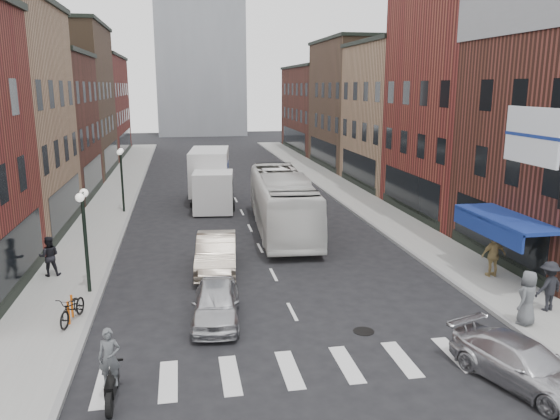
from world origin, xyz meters
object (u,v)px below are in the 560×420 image
Objects in this scene: streetlamp_near at (84,222)px; streetlamp_far at (121,168)px; curb_car at (522,364)px; ped_left_solo at (49,256)px; ped_right_c at (528,298)px; billboard_sign at (534,138)px; ped_right_a at (549,286)px; bike_rack at (70,309)px; parked_bicycle at (73,308)px; ped_right_b at (494,255)px; sedan_left_far at (216,253)px; box_truck at (211,178)px; sedan_left_near at (216,303)px; motorcycle_rider at (110,368)px; transit_bus at (282,202)px.

streetlamp_far is at bearing 90.00° from streetlamp_near.
ped_left_solo is (-14.42, 11.07, 0.39)m from curb_car.
streetlamp_near is 2.22× the size of ped_right_c.
billboard_sign is 5.26m from ped_right_a.
parked_bicycle reaches higher than bike_rack.
ped_right_b is at bearing 44.83° from curb_car.
bike_rack is 0.19× the size of curb_car.
billboard_sign reaches higher than curb_car.
ped_right_b is at bearing -10.57° from sedan_left_far.
box_truck is 13.94m from sedan_left_far.
motorcycle_rider is at bearing -117.74° from sedan_left_near.
ped_left_solo is at bearing -11.57° from ped_right_b.
billboard_sign is at bearing -47.59° from streetlamp_far.
transit_bus is 6.40× the size of ped_right_b.
ped_right_b reaches higher than parked_bicycle.
sedan_left_far is (3.32, 9.79, -0.16)m from motorcycle_rider.
ped_right_a is (14.52, 2.99, 0.09)m from motorcycle_rider.
billboard_sign reaches higher than bike_rack.
ped_right_b is (18.18, -3.40, 0.07)m from ped_left_solo.
ped_right_c is (15.00, -3.01, 0.53)m from bike_rack.
bike_rack is 16.57m from ped_right_b.
ped_right_b is at bearing 164.13° from ped_left_solo.
ped_right_c is at bearing -53.09° from streetlamp_far.
billboard_sign is 0.93× the size of sedan_left_near.
bike_rack is 5.18m from ped_left_solo.
ped_left_solo is 0.93× the size of ped_right_b.
box_truck reaches higher than ped_right_c.
ped_right_b reaches higher than sedan_left_near.
motorcycle_rider is at bearing 104.59° from ped_left_solo.
curb_car is at bearing 19.76° from ped_right_c.
streetlamp_near is at bearing 103.67° from motorcycle_rider.
streetlamp_far reaches higher than ped_left_solo.
box_truck is 20.18m from ped_right_b.
box_truck is at bearing 86.37° from parked_bicycle.
motorcycle_rider is 13.25m from ped_right_c.
motorcycle_rider is 5.36m from sedan_left_near.
box_truck is 0.73× the size of transit_bus.
sedan_left_near is (-11.32, 0.18, -5.46)m from billboard_sign.
ped_right_c reaches higher than parked_bicycle.
billboard_sign is at bearing -152.99° from ped_right_c.
ped_right_b is (0.05, 3.58, 0.02)m from ped_right_a.
motorcycle_rider reaches higher than curb_car.
ped_left_solo is at bearing 109.07° from bike_rack.
streetlamp_far reaches higher than ped_right_c.
ped_left_solo is (-1.69, 4.88, 0.45)m from bike_rack.
bike_rack is 14.28m from transit_bus.
streetlamp_near reaches higher than sedan_left_near.
sedan_left_far reaches higher than curb_car.
streetlamp_near is 2.29× the size of ped_right_a.
ped_left_solo is (-7.50, -13.72, -0.78)m from box_truck.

